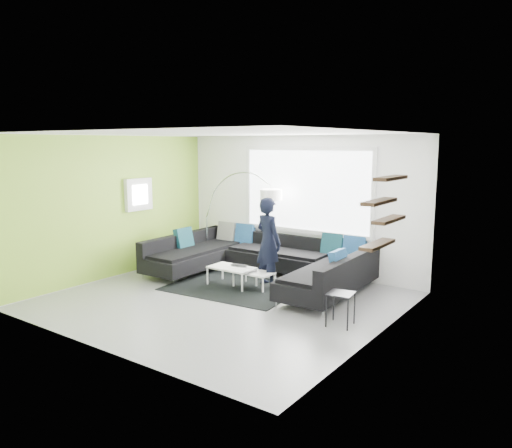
{
  "coord_description": "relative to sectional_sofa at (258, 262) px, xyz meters",
  "views": [
    {
      "loc": [
        5.2,
        -6.31,
        2.64
      ],
      "look_at": [
        0.06,
        0.9,
        1.2
      ],
      "focal_mm": 35.0,
      "sensor_mm": 36.0,
      "label": 1
    }
  ],
  "objects": [
    {
      "name": "side_table",
      "position": [
        2.36,
        -1.24,
        -0.14
      ],
      "size": [
        0.4,
        0.4,
        0.49
      ],
      "primitive_type": "cube",
      "rotation": [
        0.0,
        0.0,
        0.13
      ],
      "color": "black",
      "rests_on": "ground"
    },
    {
      "name": "person",
      "position": [
        0.33,
        -0.13,
        0.45
      ],
      "size": [
        0.84,
        0.75,
        1.66
      ],
      "primitive_type": "imported",
      "rotation": [
        0.0,
        0.0,
        2.83
      ],
      "color": "black",
      "rests_on": "ground"
    },
    {
      "name": "coffee_table",
      "position": [
        -0.01,
        -0.48,
        -0.2
      ],
      "size": [
        1.11,
        0.64,
        0.36
      ],
      "primitive_type": "cube",
      "rotation": [
        0.0,
        0.0,
        -0.0
      ],
      "color": "silver",
      "rests_on": "ground"
    },
    {
      "name": "ground",
      "position": [
        0.2,
        -1.33,
        -0.38
      ],
      "size": [
        5.5,
        5.5,
        0.0
      ],
      "primitive_type": "plane",
      "color": "gray",
      "rests_on": "ground"
    },
    {
      "name": "sectional_sofa",
      "position": [
        0.0,
        0.0,
        0.0
      ],
      "size": [
        4.1,
        2.6,
        0.87
      ],
      "rotation": [
        0.0,
        0.0,
        0.03
      ],
      "color": "black",
      "rests_on": "ground"
    },
    {
      "name": "laptop",
      "position": [
        -0.13,
        -0.45,
        -0.01
      ],
      "size": [
        0.39,
        0.3,
        0.03
      ],
      "primitive_type": "imported",
      "rotation": [
        0.0,
        0.0,
        0.14
      ],
      "color": "black",
      "rests_on": "coffee_table"
    },
    {
      "name": "rug",
      "position": [
        -0.1,
        -0.63,
        -0.38
      ],
      "size": [
        2.47,
        1.89,
        0.01
      ],
      "primitive_type": "cube",
      "rotation": [
        0.0,
        0.0,
        0.09
      ],
      "color": "black",
      "rests_on": "ground"
    },
    {
      "name": "arc_lamp",
      "position": [
        -1.82,
        0.6,
        0.65
      ],
      "size": [
        1.91,
        0.53,
        2.06
      ],
      "primitive_type": null,
      "rotation": [
        0.0,
        0.0,
        -0.03
      ],
      "color": "silver",
      "rests_on": "ground"
    },
    {
      "name": "room_shell",
      "position": [
        0.24,
        -1.12,
        1.43
      ],
      "size": [
        5.54,
        5.04,
        2.82
      ],
      "color": "white",
      "rests_on": "ground"
    }
  ]
}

